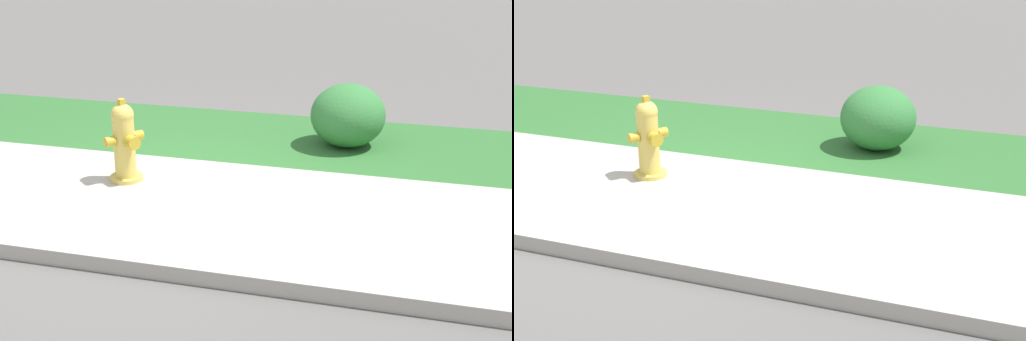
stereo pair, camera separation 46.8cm
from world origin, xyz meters
TOP-DOWN VIEW (x-y plane):
  - ground_plane at (0.00, 0.00)m, footprint 120.00×120.00m
  - sidewalk_pavement at (0.00, 0.00)m, footprint 18.00×2.18m
  - grass_verge at (0.00, 2.01)m, footprint 18.00×1.83m
  - street_curb at (0.00, -1.17)m, footprint 18.00×0.16m
  - fire_hydrant_at_driveway at (-0.53, 0.41)m, footprint 0.35×0.36m
  - shrub_bush_far_verge at (1.29, 1.96)m, footprint 0.78×0.78m

SIDE VIEW (x-z plane):
  - ground_plane at x=0.00m, z-range 0.00..0.00m
  - grass_verge at x=0.00m, z-range 0.00..0.01m
  - sidewalk_pavement at x=0.00m, z-range 0.00..0.01m
  - street_curb at x=0.00m, z-range 0.00..0.12m
  - shrub_bush_far_verge at x=1.29m, z-range 0.00..0.66m
  - fire_hydrant_at_driveway at x=-0.53m, z-range -0.01..0.76m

